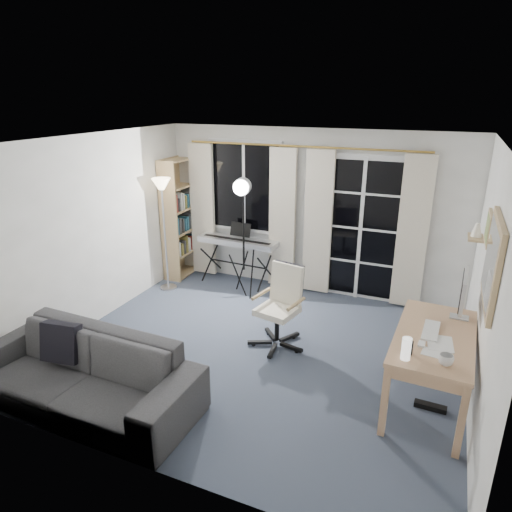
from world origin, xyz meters
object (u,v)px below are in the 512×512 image
(studio_light, at_px, (242,201))
(desk, at_px, (434,343))
(bookshelf, at_px, (181,220))
(office_chair, at_px, (282,298))
(torchiere_lamp, at_px, (162,201))
(monitor, at_px, (463,292))
(sofa, at_px, (79,363))
(keyboard_piano, at_px, (238,242))
(mug, at_px, (446,359))

(studio_light, height_order, desk, studio_light)
(bookshelf, height_order, office_chair, bookshelf)
(torchiere_lamp, relative_size, studio_light, 0.95)
(office_chair, relative_size, monitor, 1.83)
(office_chair, xyz_separation_m, sofa, (-1.37, -1.85, -0.12))
(bookshelf, bearing_deg, sofa, -75.76)
(keyboard_piano, height_order, desk, keyboard_piano)
(studio_light, distance_m, office_chair, 1.65)
(studio_light, relative_size, office_chair, 1.84)
(bookshelf, bearing_deg, keyboard_piano, -7.41)
(keyboard_piano, distance_m, mug, 3.88)
(keyboard_piano, xyz_separation_m, office_chair, (1.24, -1.40, -0.12))
(torchiere_lamp, bearing_deg, studio_light, 9.62)
(monitor, bearing_deg, mug, -93.41)
(office_chair, distance_m, sofa, 2.30)
(keyboard_piano, height_order, mug, keyboard_piano)
(keyboard_piano, xyz_separation_m, monitor, (3.13, -1.47, 0.33))
(monitor, bearing_deg, bookshelf, 161.77)
(studio_light, bearing_deg, torchiere_lamp, 179.09)
(keyboard_piano, height_order, monitor, monitor)
(bookshelf, height_order, keyboard_piano, bookshelf)
(office_chair, xyz_separation_m, mug, (1.79, -1.02, 0.23))
(studio_light, distance_m, desk, 3.18)
(desk, bearing_deg, bookshelf, 155.50)
(office_chair, relative_size, desk, 0.69)
(studio_light, height_order, office_chair, studio_light)
(studio_light, xyz_separation_m, desk, (2.67, -1.54, -0.79))
(office_chair, bearing_deg, bookshelf, 158.59)
(bookshelf, xyz_separation_m, torchiere_lamp, (0.15, -0.69, 0.47))
(monitor, bearing_deg, studio_light, 161.60)
(office_chair, bearing_deg, keyboard_piano, 143.35)
(studio_light, distance_m, mug, 3.50)
(torchiere_lamp, relative_size, monitor, 3.20)
(keyboard_piano, bearing_deg, desk, -30.34)
(mug, bearing_deg, bookshelf, 148.34)
(desk, xyz_separation_m, mug, (0.10, -0.50, 0.15))
(keyboard_piano, distance_m, office_chair, 1.87)
(office_chair, bearing_deg, studio_light, 145.60)
(studio_light, bearing_deg, sofa, -108.30)
(mug, distance_m, sofa, 3.29)
(bookshelf, height_order, torchiere_lamp, bookshelf)
(torchiere_lamp, distance_m, desk, 4.14)
(studio_light, bearing_deg, office_chair, -56.63)
(sofa, bearing_deg, studio_light, 83.65)
(desk, bearing_deg, torchiere_lamp, 163.23)
(studio_light, xyz_separation_m, mug, (2.77, -2.04, -0.64))
(office_chair, height_order, sofa, office_chair)
(torchiere_lamp, bearing_deg, mug, -24.94)
(office_chair, bearing_deg, sofa, -114.76)
(desk, relative_size, mug, 11.61)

